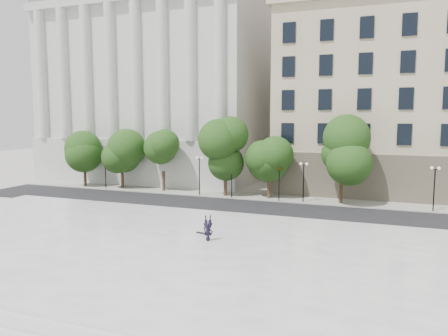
{
  "coord_description": "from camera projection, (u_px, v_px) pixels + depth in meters",
  "views": [
    {
      "loc": [
        14.6,
        -21.86,
        8.91
      ],
      "look_at": [
        2.52,
        10.0,
        4.88
      ],
      "focal_mm": 35.0,
      "sensor_mm": 36.0,
      "label": 1
    }
  ],
  "objects": [
    {
      "name": "ground",
      "position": [
        127.0,
        264.0,
        26.48
      ],
      "size": [
        160.0,
        160.0,
        0.0
      ],
      "primitive_type": "plane",
      "color": "#B3B1A9",
      "rests_on": "ground"
    },
    {
      "name": "plaza",
      "position": [
        152.0,
        247.0,
        29.24
      ],
      "size": [
        44.0,
        22.0,
        0.45
      ],
      "primitive_type": "cube",
      "color": "white",
      "rests_on": "ground"
    },
    {
      "name": "street",
      "position": [
        229.0,
        207.0,
        43.2
      ],
      "size": [
        60.0,
        8.0,
        0.02
      ],
      "primitive_type": "cube",
      "color": "black",
      "rests_on": "ground"
    },
    {
      "name": "far_sidewalk",
      "position": [
        247.0,
        196.0,
        48.76
      ],
      "size": [
        60.0,
        4.0,
        0.12
      ],
      "primitive_type": "cube",
      "color": "#B4B1A6",
      "rests_on": "ground"
    },
    {
      "name": "building_west",
      "position": [
        171.0,
        90.0,
        66.78
      ],
      "size": [
        31.5,
        27.65,
        25.6
      ],
      "color": "beige",
      "rests_on": "ground"
    },
    {
      "name": "building_east",
      "position": [
        437.0,
        98.0,
        54.26
      ],
      "size": [
        36.0,
        26.15,
        23.0
      ],
      "color": "beige",
      "rests_on": "ground"
    },
    {
      "name": "traffic_light_west",
      "position": [
        232.0,
        165.0,
        47.2
      ],
      "size": [
        0.9,
        1.78,
        4.2
      ],
      "color": "black",
      "rests_on": "ground"
    },
    {
      "name": "traffic_light_east",
      "position": [
        279.0,
        167.0,
        45.34
      ],
      "size": [
        0.73,
        1.86,
        4.23
      ],
      "color": "black",
      "rests_on": "ground"
    },
    {
      "name": "person_lying",
      "position": [
        208.0,
        237.0,
        29.86
      ],
      "size": [
        1.39,
        1.88,
        0.49
      ],
      "primitive_type": "imported",
      "rotation": [
        -1.54,
        0.0,
        0.48
      ],
      "color": "black",
      "rests_on": "plaza"
    },
    {
      "name": "skateboard",
      "position": [
        201.0,
        233.0,
        31.71
      ],
      "size": [
        0.81,
        0.42,
        0.08
      ],
      "primitive_type": "cube",
      "rotation": [
        0.0,
        0.0,
        -0.29
      ],
      "color": "black",
      "rests_on": "plaza"
    },
    {
      "name": "plaza_steps",
      "position": [
        7.0,
        328.0,
        18.2
      ],
      "size": [
        44.0,
        3.0,
        0.3
      ],
      "color": "white",
      "rests_on": "ground"
    },
    {
      "name": "street_trees",
      "position": [
        196.0,
        150.0,
        49.73
      ],
      "size": [
        35.62,
        5.03,
        7.74
      ],
      "color": "#382619",
      "rests_on": "ground"
    },
    {
      "name": "lamp_posts",
      "position": [
        248.0,
        172.0,
        46.95
      ],
      "size": [
        37.41,
        0.28,
        4.43
      ],
      "color": "black",
      "rests_on": "ground"
    }
  ]
}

